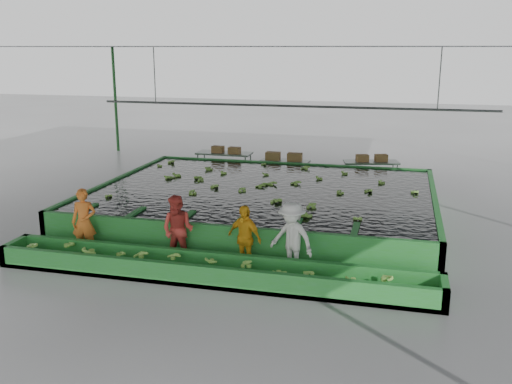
% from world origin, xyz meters
% --- Properties ---
extents(ground, '(80.00, 80.00, 0.00)m').
position_xyz_m(ground, '(0.00, 0.00, 0.00)').
color(ground, slate).
rests_on(ground, ground).
extents(shed_roof, '(20.00, 22.00, 0.04)m').
position_xyz_m(shed_roof, '(0.00, 0.00, 5.00)').
color(shed_roof, slate).
rests_on(shed_roof, shed_posts).
extents(shed_posts, '(20.00, 22.00, 5.00)m').
position_xyz_m(shed_posts, '(0.00, 0.00, 2.50)').
color(shed_posts, '#235A27').
rests_on(shed_posts, ground).
extents(flotation_tank, '(10.00, 8.00, 0.90)m').
position_xyz_m(flotation_tank, '(0.00, 1.50, 0.45)').
color(flotation_tank, '#278131').
rests_on(flotation_tank, ground).
extents(tank_water, '(9.70, 7.70, 0.00)m').
position_xyz_m(tank_water, '(0.00, 1.50, 0.85)').
color(tank_water, black).
rests_on(tank_water, flotation_tank).
extents(sorting_trough, '(10.00, 1.00, 0.50)m').
position_xyz_m(sorting_trough, '(0.00, -3.60, 0.25)').
color(sorting_trough, '#278131').
rests_on(sorting_trough, ground).
extents(cableway_rail, '(0.08, 0.08, 14.00)m').
position_xyz_m(cableway_rail, '(0.00, 5.00, 3.00)').
color(cableway_rail, '#59605B').
rests_on(cableway_rail, shed_roof).
extents(rail_hanger_left, '(0.04, 0.04, 2.00)m').
position_xyz_m(rail_hanger_left, '(-5.00, 5.00, 4.00)').
color(rail_hanger_left, '#59605B').
rests_on(rail_hanger_left, shed_roof).
extents(rail_hanger_right, '(0.04, 0.04, 2.00)m').
position_xyz_m(rail_hanger_right, '(5.00, 5.00, 4.00)').
color(rail_hanger_right, '#59605B').
rests_on(rail_hanger_right, shed_roof).
extents(worker_a, '(0.68, 0.53, 1.66)m').
position_xyz_m(worker_a, '(-3.51, -2.80, 0.83)').
color(worker_a, orange).
rests_on(worker_a, ground).
extents(worker_b, '(0.85, 0.69, 1.65)m').
position_xyz_m(worker_b, '(-1.05, -2.80, 0.83)').
color(worker_b, '#C53B31').
rests_on(worker_b, ground).
extents(worker_c, '(0.98, 0.68, 1.54)m').
position_xyz_m(worker_c, '(0.57, -2.80, 0.77)').
color(worker_c, '#EEAA19').
rests_on(worker_c, ground).
extents(worker_d, '(1.25, 1.00, 1.69)m').
position_xyz_m(worker_d, '(1.67, -2.80, 0.84)').
color(worker_d, silver).
rests_on(worker_d, ground).
extents(packing_table_left, '(2.16, 0.88, 0.98)m').
position_xyz_m(packing_table_left, '(-2.80, 6.39, 0.49)').
color(packing_table_left, '#59605B').
rests_on(packing_table_left, ground).
extents(packing_table_mid, '(1.89, 0.92, 0.83)m').
position_xyz_m(packing_table_mid, '(-0.31, 6.18, 0.42)').
color(packing_table_mid, '#59605B').
rests_on(packing_table_mid, ground).
extents(packing_table_right, '(2.12, 1.24, 0.91)m').
position_xyz_m(packing_table_right, '(2.89, 6.38, 0.45)').
color(packing_table_right, '#59605B').
rests_on(packing_table_right, ground).
extents(box_stack_left, '(1.19, 0.46, 0.25)m').
position_xyz_m(box_stack_left, '(-2.70, 6.29, 0.98)').
color(box_stack_left, olive).
rests_on(box_stack_left, packing_table_left).
extents(box_stack_mid, '(1.38, 0.40, 0.30)m').
position_xyz_m(box_stack_mid, '(-0.36, 6.13, 0.83)').
color(box_stack_mid, olive).
rests_on(box_stack_mid, packing_table_mid).
extents(box_stack_right, '(1.19, 0.66, 0.25)m').
position_xyz_m(box_stack_right, '(2.90, 6.40, 0.91)').
color(box_stack_right, olive).
rests_on(box_stack_right, packing_table_right).
extents(floating_bananas, '(8.94, 6.09, 0.12)m').
position_xyz_m(floating_bananas, '(0.00, 2.30, 0.85)').
color(floating_bananas, '#84C648').
rests_on(floating_bananas, tank_water).
extents(trough_bananas, '(8.44, 0.56, 0.11)m').
position_xyz_m(trough_bananas, '(0.00, -3.60, 0.40)').
color(trough_bananas, '#84C648').
rests_on(trough_bananas, sorting_trough).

